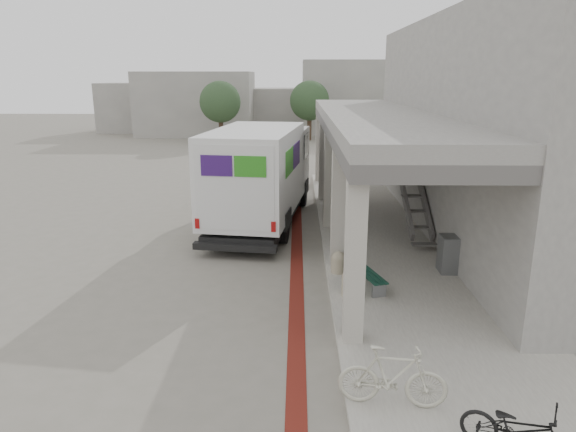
{
  "coord_description": "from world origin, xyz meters",
  "views": [
    {
      "loc": [
        0.99,
        -12.67,
        5.15
      ],
      "look_at": [
        0.76,
        0.3,
        1.6
      ],
      "focal_mm": 32.0,
      "sensor_mm": 36.0,
      "label": 1
    }
  ],
  "objects_px": {
    "bicycle_black": "(519,429)",
    "bicycle_cream": "(393,377)",
    "bench": "(367,275)",
    "utility_cabinet": "(448,254)",
    "fedex_truck": "(261,173)"
  },
  "relations": [
    {
      "from": "bicycle_black",
      "to": "bicycle_cream",
      "type": "xyz_separation_m",
      "value": [
        -1.52,
        1.06,
        0.11
      ]
    },
    {
      "from": "bench",
      "to": "utility_cabinet",
      "type": "xyz_separation_m",
      "value": [
        2.27,
        1.01,
        0.22
      ]
    },
    {
      "from": "fedex_truck",
      "to": "bicycle_cream",
      "type": "bearing_deg",
      "value": -67.88
    },
    {
      "from": "utility_cabinet",
      "to": "bicycle_cream",
      "type": "bearing_deg",
      "value": -112.97
    },
    {
      "from": "bench",
      "to": "bicycle_cream",
      "type": "height_order",
      "value": "bicycle_cream"
    },
    {
      "from": "fedex_truck",
      "to": "bench",
      "type": "relative_size",
      "value": 5.03
    },
    {
      "from": "fedex_truck",
      "to": "utility_cabinet",
      "type": "relative_size",
      "value": 8.52
    },
    {
      "from": "fedex_truck",
      "to": "bicycle_cream",
      "type": "height_order",
      "value": "fedex_truck"
    },
    {
      "from": "fedex_truck",
      "to": "bicycle_black",
      "type": "distance_m",
      "value": 12.68
    },
    {
      "from": "fedex_truck",
      "to": "utility_cabinet",
      "type": "distance_m",
      "value": 7.37
    },
    {
      "from": "bicycle_black",
      "to": "utility_cabinet",
      "type": "bearing_deg",
      "value": 19.49
    },
    {
      "from": "bench",
      "to": "utility_cabinet",
      "type": "distance_m",
      "value": 2.49
    },
    {
      "from": "fedex_truck",
      "to": "bicycle_black",
      "type": "bearing_deg",
      "value": -62.36
    },
    {
      "from": "bench",
      "to": "bicycle_black",
      "type": "relative_size",
      "value": 1.09
    },
    {
      "from": "fedex_truck",
      "to": "bicycle_cream",
      "type": "relative_size",
      "value": 4.94
    }
  ]
}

